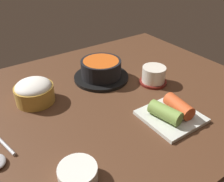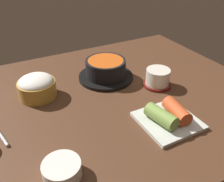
% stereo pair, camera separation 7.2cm
% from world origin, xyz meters
% --- Properties ---
extents(dining_table, '(1.00, 0.76, 0.02)m').
position_xyz_m(dining_table, '(0.00, 0.00, 0.01)').
color(dining_table, '#4C2D1C').
rests_on(dining_table, ground).
extents(stone_pot, '(0.19, 0.19, 0.07)m').
position_xyz_m(stone_pot, '(0.06, 0.11, 0.05)').
color(stone_pot, black).
rests_on(stone_pot, dining_table).
extents(rice_bowl, '(0.11, 0.11, 0.07)m').
position_xyz_m(rice_bowl, '(-0.17, 0.10, 0.06)').
color(rice_bowl, '#B78C38').
rests_on(rice_bowl, dining_table).
extents(tea_cup_with_saucer, '(0.09, 0.09, 0.06)m').
position_xyz_m(tea_cup_with_saucer, '(0.19, -0.02, 0.05)').
color(tea_cup_with_saucer, maroon).
rests_on(tea_cup_with_saucer, dining_table).
extents(kimchi_plate, '(0.14, 0.14, 0.05)m').
position_xyz_m(kimchi_plate, '(0.10, -0.18, 0.04)').
color(kimchi_plate, silver).
rests_on(kimchi_plate, dining_table).
extents(side_bowl_near, '(0.08, 0.08, 0.03)m').
position_xyz_m(side_bowl_near, '(-0.20, -0.22, 0.04)').
color(side_bowl_near, white).
rests_on(side_bowl_near, dining_table).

